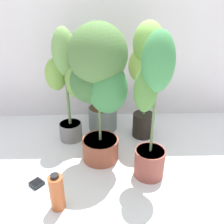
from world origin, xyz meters
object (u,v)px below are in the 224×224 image
Objects in this scene: potted_plant_center at (99,80)px; nutrient_bottle at (57,192)px; potted_plant_back_right at (145,68)px; potted_plant_front_right at (152,105)px; hygrometer_box at (37,183)px; potted_plant_back_center at (100,95)px; potted_plant_back_left at (66,79)px.

nutrient_bottle is at bearing -118.09° from potted_plant_center.
potted_plant_center reaches higher than potted_plant_back_right.
nutrient_bottle is (-0.59, -0.28, -0.43)m from potted_plant_front_right.
potted_plant_front_right is at bearing -41.94° from hygrometer_box.
potted_plant_front_right is 0.78m from potted_plant_back_center.
nutrient_bottle is (-0.62, -0.81, -0.51)m from potted_plant_back_right.
hygrometer_box is 0.44× the size of nutrient_bottle.
potted_plant_back_left is 0.94× the size of potted_plant_center.
nutrient_bottle is at bearing -127.39° from potted_plant_back_right.
hygrometer_box is (-0.43, -0.28, -0.64)m from potted_plant_center.
potted_plant_back_center is 0.57m from potted_plant_center.
hygrometer_box is at bearing -119.39° from potted_plant_back_center.
potted_plant_center reaches higher than potted_plant_front_right.
potted_plant_front_right is at bearing 25.66° from nutrient_bottle.
potted_plant_back_left is 3.78× the size of nutrient_bottle.
hygrometer_box is (-0.80, -0.62, -0.62)m from potted_plant_back_right.
potted_plant_front_right is 8.89× the size of hygrometer_box.
potted_plant_back_right is 8.81× the size of hygrometer_box.
potted_plant_center is at bearing 149.77° from potted_plant_front_right.
potted_plant_back_right is 1.18m from hygrometer_box.
hygrometer_box is at bearing -142.37° from potted_plant_back_right.
nutrient_bottle is at bearing -95.46° from hygrometer_box.
potted_plant_front_right reaches higher than nutrient_bottle.
potted_plant_front_right is 1.45× the size of potted_plant_back_center.
potted_plant_center is at bearing -15.50° from hygrometer_box.
potted_plant_center is 4.04× the size of nutrient_bottle.
potted_plant_center reaches higher than potted_plant_back_left.
potted_plant_back_center is at bearing 75.42° from nutrient_bottle.
potted_plant_back_right is 0.49m from potted_plant_back_center.
potted_plant_back_center reaches higher than hygrometer_box.
potted_plant_back_left reaches higher than nutrient_bottle.
hygrometer_box is (-0.77, -0.09, -0.54)m from potted_plant_front_right.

